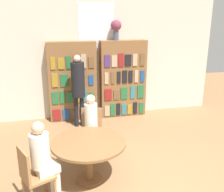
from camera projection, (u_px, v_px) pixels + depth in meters
wall_back at (97, 60)px, 6.79m from camera, size 6.40×0.07×3.00m
bookshelf_left at (73, 82)px, 6.62m from camera, size 1.20×0.34×2.01m
bookshelf_right at (123, 79)px, 6.91m from camera, size 1.20×0.34×2.01m
flower_vase at (116, 27)px, 6.48m from camera, size 0.26×0.26×0.50m
reading_table at (89, 148)px, 4.17m from camera, size 1.19×1.19×0.70m
chair_near_camera at (32, 173)px, 3.66m from camera, size 0.53×0.53×0.89m
chair_left_side at (92, 129)px, 5.09m from camera, size 0.47×0.47×0.89m
seated_reader_left at (91, 124)px, 4.85m from camera, size 0.30×0.38×1.23m
seated_reader_right at (43, 156)px, 3.70m from camera, size 0.41×0.38×1.24m
librarian_standing at (78, 83)px, 6.15m from camera, size 0.32×0.59×1.75m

